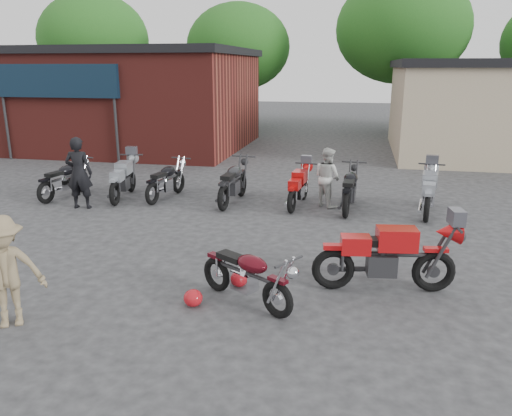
% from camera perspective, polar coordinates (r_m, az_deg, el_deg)
% --- Properties ---
extents(ground, '(90.00, 90.00, 0.00)m').
position_cam_1_polar(ground, '(8.21, -4.40, -9.50)').
color(ground, '#2C2C2E').
extents(brick_building, '(12.00, 8.00, 4.00)m').
position_cam_1_polar(brick_building, '(23.91, -16.27, 11.64)').
color(brick_building, maroon).
rests_on(brick_building, ground).
extents(tree_0, '(6.56, 6.56, 8.20)m').
position_cam_1_polar(tree_0, '(33.29, -17.88, 16.17)').
color(tree_0, '#1B5B18').
rests_on(tree_0, ground).
extents(tree_1, '(5.92, 5.92, 7.40)m').
position_cam_1_polar(tree_1, '(29.97, -2.00, 16.23)').
color(tree_1, '#1B5B18').
rests_on(tree_1, ground).
extents(tree_2, '(7.04, 7.04, 8.80)m').
position_cam_1_polar(tree_2, '(29.19, 16.24, 17.03)').
color(tree_2, '#1B5B18').
rests_on(tree_2, ground).
extents(vintage_motorcycle, '(1.84, 1.45, 1.04)m').
position_cam_1_polar(vintage_motorcycle, '(7.58, -1.03, -7.38)').
color(vintage_motorcycle, '#4C0912').
rests_on(vintage_motorcycle, ground).
extents(sportbike, '(2.29, 1.04, 1.28)m').
position_cam_1_polar(sportbike, '(8.26, 14.77, -5.04)').
color(sportbike, red).
rests_on(sportbike, ground).
extents(helmet, '(0.33, 0.33, 0.27)m').
position_cam_1_polar(helmet, '(7.74, -7.20, -10.17)').
color(helmet, '#B5131B').
rests_on(helmet, ground).
extents(person_dark, '(0.73, 0.54, 1.84)m').
position_cam_1_polar(person_dark, '(13.40, -19.57, 3.79)').
color(person_dark, black).
rests_on(person_dark, ground).
extents(person_light, '(0.94, 0.93, 1.53)m').
position_cam_1_polar(person_light, '(12.99, 8.15, 3.51)').
color(person_light, silver).
rests_on(person_light, ground).
extents(person_tan, '(1.20, 1.05, 1.61)m').
position_cam_1_polar(person_tan, '(7.70, -26.78, -6.52)').
color(person_tan, '#8D7957').
rests_on(person_tan, ground).
extents(row_bike_0, '(0.94, 2.00, 1.11)m').
position_cam_1_polar(row_bike_0, '(14.78, -21.03, 3.27)').
color(row_bike_0, black).
rests_on(row_bike_0, ground).
extents(row_bike_1, '(1.00, 2.13, 1.19)m').
position_cam_1_polar(row_bike_1, '(14.17, -14.95, 3.45)').
color(row_bike_1, '#8F949C').
rests_on(row_bike_1, ground).
extents(row_bike_2, '(0.93, 1.98, 1.11)m').
position_cam_1_polar(row_bike_2, '(13.89, -10.22, 3.32)').
color(row_bike_2, black).
rests_on(row_bike_2, ground).
extents(row_bike_3, '(0.83, 2.17, 1.24)m').
position_cam_1_polar(row_bike_3, '(13.21, -2.61, 3.20)').
color(row_bike_3, '#242427').
rests_on(row_bike_3, ground).
extents(row_bike_4, '(0.82, 1.94, 1.09)m').
position_cam_1_polar(row_bike_4, '(12.96, 4.90, 2.60)').
color(row_bike_4, red).
rests_on(row_bike_4, ground).
extents(row_bike_5, '(0.82, 2.10, 1.19)m').
position_cam_1_polar(row_bike_5, '(12.79, 10.69, 2.42)').
color(row_bike_5, black).
rests_on(row_bike_5, ground).
extents(row_bike_6, '(0.98, 2.16, 1.21)m').
position_cam_1_polar(row_bike_6, '(12.94, 19.16, 1.99)').
color(row_bike_6, '#9AA0A9').
rests_on(row_bike_6, ground).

